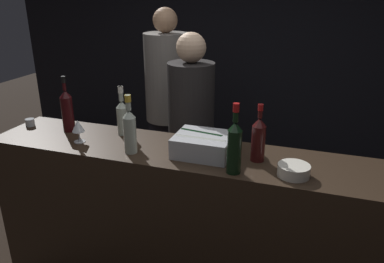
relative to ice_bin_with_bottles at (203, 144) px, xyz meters
name	(u,v)px	position (x,y,z in m)	size (l,w,h in m)	color
wall_back_chalkboard	(260,42)	(-0.08, 2.46, 0.27)	(6.40, 0.06, 2.80)	black
bar_counter	(191,227)	(-0.08, 0.01, -0.60)	(2.60, 0.50, 1.07)	#2D2116
ice_bin_with_bottles	(203,144)	(0.00, 0.00, 0.00)	(0.33, 0.28, 0.12)	#B7BABF
bowl_white	(294,170)	(0.53, -0.11, -0.03)	(0.17, 0.17, 0.06)	silver
wine_glass	(78,127)	(-0.79, -0.07, 0.04)	(0.08, 0.08, 0.15)	silver
candle_votive	(30,122)	(-1.30, 0.07, -0.04)	(0.06, 0.06, 0.05)	silver
red_wine_bottle_burgundy	(234,145)	(0.22, -0.17, 0.09)	(0.08, 0.08, 0.38)	black
red_wine_bottle_black_foil	(67,110)	(-0.97, 0.08, 0.09)	(0.08, 0.08, 0.38)	black
red_wine_bottle_tall	(259,138)	(0.32, 0.02, 0.07)	(0.08, 0.08, 0.33)	#380F0F
white_wine_bottle	(122,115)	(-0.60, 0.14, 0.07)	(0.07, 0.07, 0.33)	#9EA899
rose_wine_bottle	(130,129)	(-0.41, -0.11, 0.08)	(0.07, 0.07, 0.35)	#9EA899
person_in_hoodie	(167,101)	(-0.67, 1.10, -0.11)	(0.39, 0.39, 1.84)	black
person_blond_tee	(191,134)	(-0.26, 0.55, -0.18)	(0.34, 0.34, 1.70)	black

